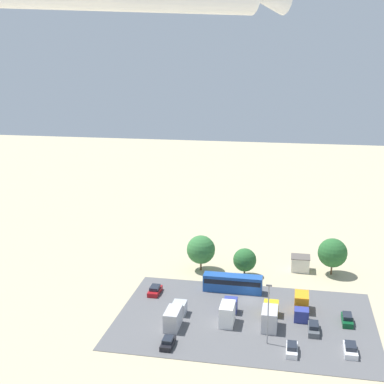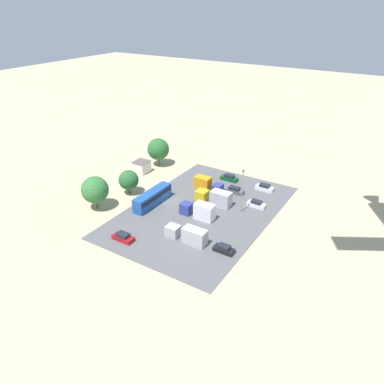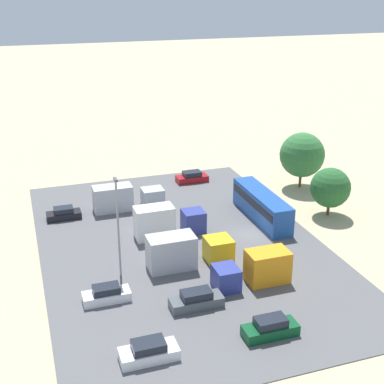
% 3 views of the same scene
% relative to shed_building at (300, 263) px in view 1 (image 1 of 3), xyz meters
% --- Properties ---
extents(ground_plane, '(400.00, 400.00, 0.00)m').
position_rel_shed_building_xyz_m(ground_plane, '(9.41, 16.56, -1.58)').
color(ground_plane, tan).
extents(parking_lot_surface, '(44.30, 29.45, 0.08)m').
position_rel_shed_building_xyz_m(parking_lot_surface, '(9.41, 24.74, -1.54)').
color(parking_lot_surface, '#565659').
rests_on(parking_lot_surface, ground).
extents(shed_building, '(4.02, 3.84, 3.15)m').
position_rel_shed_building_xyz_m(shed_building, '(0.00, 0.00, 0.00)').
color(shed_building, silver).
rests_on(shed_building, ground).
extents(bus, '(11.38, 2.61, 3.32)m').
position_rel_shed_building_xyz_m(bus, '(12.89, 13.61, 0.28)').
color(bus, '#1E4C9E').
rests_on(bus, ground).
extents(parked_car_0, '(1.78, 4.69, 1.60)m').
position_rel_shed_building_xyz_m(parked_car_0, '(-2.18, 26.99, -0.84)').
color(parked_car_0, '#4C5156').
rests_on(parked_car_0, ground).
extents(parked_car_1, '(1.73, 4.22, 1.50)m').
position_rel_shed_building_xyz_m(parked_car_1, '(1.25, 34.26, -0.88)').
color(parked_car_1, silver).
rests_on(parked_car_1, ground).
extents(parked_car_2, '(1.79, 4.03, 1.44)m').
position_rel_shed_building_xyz_m(parked_car_2, '(20.39, 36.00, -0.90)').
color(parked_car_2, black).
rests_on(parked_car_2, ground).
extents(parked_car_3, '(1.75, 4.52, 1.63)m').
position_rel_shed_building_xyz_m(parked_car_3, '(-7.88, 22.68, -0.82)').
color(parked_car_3, '#0C4723').
rests_on(parked_car_3, ground).
extents(parked_car_4, '(1.97, 4.43, 1.51)m').
position_rel_shed_building_xyz_m(parked_car_4, '(27.46, 17.46, -0.88)').
color(parked_car_4, maroon).
rests_on(parked_car_4, ground).
extents(parked_car_5, '(1.95, 4.46, 1.54)m').
position_rel_shed_building_xyz_m(parked_car_5, '(-7.57, 32.63, -0.86)').
color(parked_car_5, silver).
rests_on(parked_car_5, ground).
extents(parked_truck_0, '(2.35, 7.90, 3.59)m').
position_rel_shed_building_xyz_m(parked_truck_0, '(12.21, 25.67, 0.14)').
color(parked_truck_0, navy).
rests_on(parked_truck_0, ground).
extents(parked_truck_1, '(2.35, 8.77, 3.17)m').
position_rel_shed_building_xyz_m(parked_truck_1, '(20.99, 28.49, -0.05)').
color(parked_truck_1, '#ADB2B7').
rests_on(parked_truck_1, ground).
extents(parked_truck_2, '(2.58, 8.63, 3.44)m').
position_rel_shed_building_xyz_m(parked_truck_2, '(5.06, 25.71, 0.07)').
color(parked_truck_2, gold).
rests_on(parked_truck_2, ground).
extents(parked_truck_3, '(2.47, 7.28, 3.12)m').
position_rel_shed_building_xyz_m(parked_truck_3, '(-0.19, 20.41, -0.08)').
color(parked_truck_3, navy).
rests_on(parked_truck_3, ground).
extents(tree_near_shed, '(6.07, 6.07, 7.69)m').
position_rel_shed_building_xyz_m(tree_near_shed, '(20.90, 3.93, 3.06)').
color(tree_near_shed, brown).
rests_on(tree_near_shed, ground).
extents(tree_apron_mid, '(6.08, 6.08, 7.85)m').
position_rel_shed_building_xyz_m(tree_apron_mid, '(-6.43, 1.01, 3.22)').
color(tree_apron_mid, brown).
rests_on(tree_apron_mid, ground).
extents(tree_apron_far, '(4.82, 4.82, 5.98)m').
position_rel_shed_building_xyz_m(tree_apron_far, '(11.41, 5.37, 1.99)').
color(tree_apron_far, brown).
rests_on(tree_apron_far, ground).
extents(light_pole_lot_centre, '(0.90, 0.28, 10.03)m').
position_rel_shed_building_xyz_m(light_pole_lot_centre, '(5.14, 32.21, 3.95)').
color(light_pole_lot_centre, gray).
rests_on(light_pole_lot_centre, ground).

